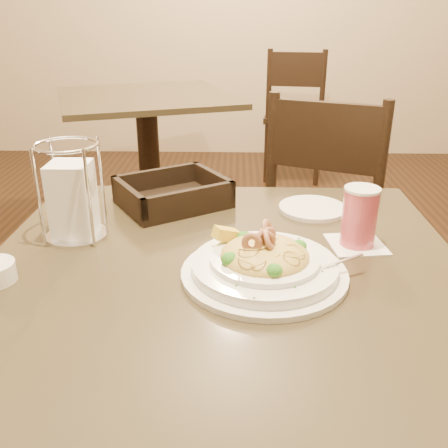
{
  "coord_description": "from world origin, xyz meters",
  "views": [
    {
      "loc": [
        0.02,
        -0.8,
        1.19
      ],
      "look_at": [
        0.0,
        0.02,
        0.83
      ],
      "focal_mm": 40.0,
      "sensor_mm": 36.0,
      "label": 1
    }
  ],
  "objects_px": {
    "dining_chair_near": "(328,210)",
    "main_table": "(224,371)",
    "drink_glass": "(359,217)",
    "bread_basket": "(173,196)",
    "pasta_bowl": "(264,263)",
    "background_table": "(148,137)",
    "napkin_caddy": "(73,198)",
    "side_plate": "(313,208)",
    "dining_chair_far": "(295,111)"
  },
  "relations": [
    {
      "from": "dining_chair_near",
      "to": "main_table",
      "type": "bearing_deg",
      "value": 90.7
    },
    {
      "from": "drink_glass",
      "to": "bread_basket",
      "type": "bearing_deg",
      "value": 151.74
    },
    {
      "from": "main_table",
      "to": "bread_basket",
      "type": "distance_m",
      "value": 0.43
    },
    {
      "from": "pasta_bowl",
      "to": "bread_basket",
      "type": "xyz_separation_m",
      "value": [
        -0.2,
        0.34,
        -0.0
      ]
    },
    {
      "from": "main_table",
      "to": "background_table",
      "type": "distance_m",
      "value": 2.01
    },
    {
      "from": "drink_glass",
      "to": "napkin_caddy",
      "type": "distance_m",
      "value": 0.57
    },
    {
      "from": "main_table",
      "to": "drink_glass",
      "type": "height_order",
      "value": "drink_glass"
    },
    {
      "from": "drink_glass",
      "to": "side_plate",
      "type": "distance_m",
      "value": 0.2
    },
    {
      "from": "dining_chair_far",
      "to": "pasta_bowl",
      "type": "xyz_separation_m",
      "value": [
        -0.36,
        -2.82,
        0.28
      ]
    },
    {
      "from": "background_table",
      "to": "drink_glass",
      "type": "relative_size",
      "value": 9.5
    },
    {
      "from": "pasta_bowl",
      "to": "side_plate",
      "type": "height_order",
      "value": "pasta_bowl"
    },
    {
      "from": "background_table",
      "to": "napkin_caddy",
      "type": "xyz_separation_m",
      "value": [
        0.17,
        -1.82,
        0.32
      ]
    },
    {
      "from": "pasta_bowl",
      "to": "napkin_caddy",
      "type": "xyz_separation_m",
      "value": [
        -0.38,
        0.16,
        0.06
      ]
    },
    {
      "from": "main_table",
      "to": "dining_chair_far",
      "type": "xyz_separation_m",
      "value": [
        0.43,
        2.79,
        -0.01
      ]
    },
    {
      "from": "bread_basket",
      "to": "dining_chair_far",
      "type": "bearing_deg",
      "value": 77.18
    },
    {
      "from": "background_table",
      "to": "side_plate",
      "type": "height_order",
      "value": "side_plate"
    },
    {
      "from": "pasta_bowl",
      "to": "dining_chair_far",
      "type": "bearing_deg",
      "value": 82.72
    },
    {
      "from": "napkin_caddy",
      "to": "dining_chair_far",
      "type": "bearing_deg",
      "value": 74.43
    },
    {
      "from": "background_table",
      "to": "dining_chair_far",
      "type": "height_order",
      "value": "dining_chair_far"
    },
    {
      "from": "napkin_caddy",
      "to": "dining_chair_near",
      "type": "bearing_deg",
      "value": 49.48
    },
    {
      "from": "background_table",
      "to": "drink_glass",
      "type": "xyz_separation_m",
      "value": [
        0.75,
        -1.84,
        0.3
      ]
    },
    {
      "from": "background_table",
      "to": "dining_chair_near",
      "type": "relative_size",
      "value": 1.24
    },
    {
      "from": "main_table",
      "to": "background_table",
      "type": "relative_size",
      "value": 0.78
    },
    {
      "from": "dining_chair_near",
      "to": "side_plate",
      "type": "relative_size",
      "value": 5.89
    },
    {
      "from": "bread_basket",
      "to": "main_table",
      "type": "bearing_deg",
      "value": -67.57
    },
    {
      "from": "drink_glass",
      "to": "napkin_caddy",
      "type": "xyz_separation_m",
      "value": [
        -0.57,
        0.03,
        0.03
      ]
    },
    {
      "from": "napkin_caddy",
      "to": "side_plate",
      "type": "xyz_separation_m",
      "value": [
        0.51,
        0.16,
        -0.08
      ]
    },
    {
      "from": "main_table",
      "to": "napkin_caddy",
      "type": "relative_size",
      "value": 4.49
    },
    {
      "from": "dining_chair_near",
      "to": "side_plate",
      "type": "xyz_separation_m",
      "value": [
        -0.16,
        -0.62,
        0.25
      ]
    },
    {
      "from": "napkin_caddy",
      "to": "background_table",
      "type": "bearing_deg",
      "value": 95.41
    },
    {
      "from": "dining_chair_near",
      "to": "pasta_bowl",
      "type": "height_order",
      "value": "dining_chair_near"
    },
    {
      "from": "pasta_bowl",
      "to": "napkin_caddy",
      "type": "distance_m",
      "value": 0.42
    },
    {
      "from": "side_plate",
      "to": "bread_basket",
      "type": "bearing_deg",
      "value": 175.05
    },
    {
      "from": "dining_chair_far",
      "to": "side_plate",
      "type": "height_order",
      "value": "dining_chair_far"
    },
    {
      "from": "dining_chair_near",
      "to": "pasta_bowl",
      "type": "distance_m",
      "value": 1.02
    },
    {
      "from": "napkin_caddy",
      "to": "bread_basket",
      "type": "bearing_deg",
      "value": 46.35
    },
    {
      "from": "background_table",
      "to": "napkin_caddy",
      "type": "relative_size",
      "value": 5.75
    },
    {
      "from": "main_table",
      "to": "napkin_caddy",
      "type": "distance_m",
      "value": 0.46
    },
    {
      "from": "dining_chair_near",
      "to": "pasta_bowl",
      "type": "relative_size",
      "value": 2.88
    },
    {
      "from": "drink_glass",
      "to": "side_plate",
      "type": "bearing_deg",
      "value": 108.9
    },
    {
      "from": "pasta_bowl",
      "to": "drink_glass",
      "type": "distance_m",
      "value": 0.24
    },
    {
      "from": "pasta_bowl",
      "to": "napkin_caddy",
      "type": "relative_size",
      "value": 1.61
    },
    {
      "from": "dining_chair_near",
      "to": "drink_glass",
      "type": "height_order",
      "value": "dining_chair_near"
    },
    {
      "from": "main_table",
      "to": "background_table",
      "type": "height_order",
      "value": "same"
    },
    {
      "from": "pasta_bowl",
      "to": "bread_basket",
      "type": "distance_m",
      "value": 0.4
    },
    {
      "from": "dining_chair_near",
      "to": "napkin_caddy",
      "type": "relative_size",
      "value": 4.64
    },
    {
      "from": "bread_basket",
      "to": "background_table",
      "type": "bearing_deg",
      "value": 102.12
    },
    {
      "from": "dining_chair_near",
      "to": "background_table",
      "type": "bearing_deg",
      "value": -28.78
    },
    {
      "from": "background_table",
      "to": "pasta_bowl",
      "type": "bearing_deg",
      "value": -74.35
    },
    {
      "from": "dining_chair_far",
      "to": "drink_glass",
      "type": "distance_m",
      "value": 2.71
    }
  ]
}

